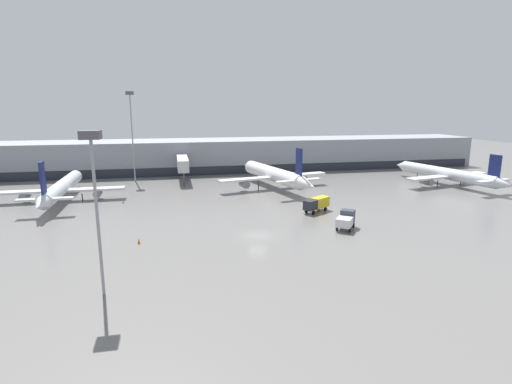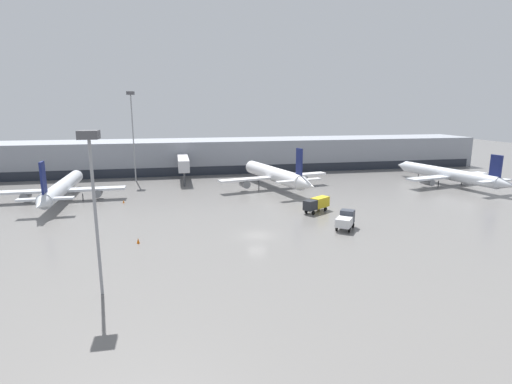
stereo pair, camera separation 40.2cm
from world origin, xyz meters
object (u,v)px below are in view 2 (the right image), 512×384
parked_jet_1 (449,174)px  service_truck_1 (317,203)px  parked_jet_2 (275,175)px  traffic_cone_0 (124,201)px  service_truck_2 (346,220)px  apron_light_mast_1 (91,165)px  traffic_cone_1 (138,241)px  apron_light_mast_0 (132,113)px  parked_jet_0 (62,188)px

parked_jet_1 → service_truck_1: size_ratio=5.80×
parked_jet_2 → traffic_cone_0: size_ratio=53.68×
service_truck_1 → traffic_cone_0: (-34.52, 13.91, -1.25)m
parked_jet_1 → parked_jet_2: size_ratio=1.02×
service_truck_2 → traffic_cone_0: size_ratio=7.74×
parked_jet_1 → apron_light_mast_1: (-71.09, -42.58, 10.31)m
parked_jet_1 → traffic_cone_1: parked_jet_1 is taller
apron_light_mast_1 → service_truck_2: bearing=25.2°
parked_jet_2 → apron_light_mast_0: bearing=49.6°
parked_jet_0 → traffic_cone_0: (11.97, -4.11, -2.37)m
parked_jet_0 → apron_light_mast_0: (12.30, 19.69, 14.25)m
parked_jet_2 → apron_light_mast_0: (-31.97, 16.22, 13.67)m
traffic_cone_0 → apron_light_mast_0: apron_light_mast_0 is taller
parked_jet_2 → apron_light_mast_1: 56.96m
service_truck_2 → parked_jet_2: bearing=42.6°
traffic_cone_1 → apron_light_mast_0: apron_light_mast_0 is taller
service_truck_2 → apron_light_mast_1: size_ratio=0.29×
service_truck_2 → traffic_cone_0: (-35.36, 24.45, -1.18)m
parked_jet_1 → apron_light_mast_0: size_ratio=1.51×
traffic_cone_0 → traffic_cone_1: bearing=-79.3°
apron_light_mast_1 → traffic_cone_1: bearing=81.3°
service_truck_1 → traffic_cone_1: service_truck_1 is taller
parked_jet_2 → traffic_cone_1: (-27.57, -32.53, -2.86)m
traffic_cone_0 → apron_light_mast_1: (2.44, -39.94, 12.72)m
traffic_cone_0 → apron_light_mast_0: 29.03m
service_truck_2 → apron_light_mast_1: 38.16m
parked_jet_0 → service_truck_2: bearing=-122.2°
parked_jet_1 → service_truck_1: bearing=101.2°
service_truck_1 → service_truck_2: size_ratio=1.22×
parked_jet_0 → parked_jet_1: parked_jet_0 is taller
apron_light_mast_1 → parked_jet_1: bearing=30.9°
parked_jet_0 → service_truck_1: 49.88m
parked_jet_2 → apron_light_mast_1: (-29.86, -47.51, 9.77)m
parked_jet_1 → parked_jet_2: (-41.23, 4.93, 0.53)m
traffic_cone_1 → apron_light_mast_1: size_ratio=0.05×
apron_light_mast_1 → service_truck_1: bearing=39.0°
parked_jet_0 → traffic_cone_1: bearing=-151.2°
parked_jet_2 → service_truck_1: (2.22, -21.49, -1.70)m
apron_light_mast_0 → traffic_cone_1: bearing=-84.8°
service_truck_2 → traffic_cone_1: size_ratio=6.02×
parked_jet_0 → traffic_cone_0: size_ratio=55.38×
parked_jet_1 → traffic_cone_0: parked_jet_1 is taller
parked_jet_0 → service_truck_1: parked_jet_0 is taller
service_truck_2 → apron_light_mast_1: apron_light_mast_1 is taller
parked_jet_0 → traffic_cone_1: (16.70, -29.06, -2.29)m
apron_light_mast_0 → traffic_cone_0: bearing=-90.8°
parked_jet_0 → parked_jet_2: 44.41m
traffic_cone_1 → traffic_cone_0: bearing=100.7°
parked_jet_1 → service_truck_1: (-39.01, -16.56, -1.17)m
apron_light_mast_1 → parked_jet_0: bearing=108.1°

